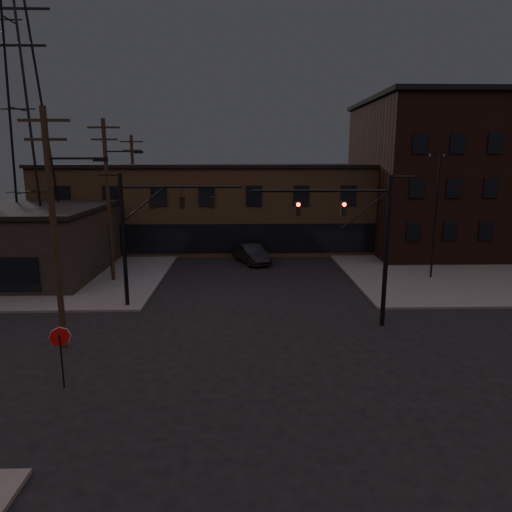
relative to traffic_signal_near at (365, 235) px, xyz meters
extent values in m
plane|color=black|center=(-5.36, -4.50, -4.93)|extent=(140.00, 140.00, 0.00)
cube|color=#474744|center=(16.64, 17.50, -4.86)|extent=(30.00, 30.00, 0.15)
cube|color=#474744|center=(-27.36, 17.50, -4.86)|extent=(30.00, 30.00, 0.15)
cube|color=brown|center=(-5.36, 23.50, -0.93)|extent=(40.00, 12.00, 8.00)
cube|color=black|center=(16.64, 21.50, 2.07)|extent=(22.00, 16.00, 14.00)
cylinder|color=black|center=(1.14, 0.00, -0.93)|extent=(0.24, 0.24, 8.00)
cylinder|color=black|center=(-2.36, 0.00, 2.27)|extent=(7.00, 0.14, 0.14)
cube|color=#FF140C|center=(-1.19, 0.00, 1.37)|extent=(0.28, 0.22, 0.70)
cube|color=#FF140C|center=(-3.52, 0.00, 1.37)|extent=(0.28, 0.22, 0.70)
cylinder|color=black|center=(-13.36, 3.50, -0.93)|extent=(0.24, 0.24, 8.00)
cylinder|color=black|center=(-9.86, 3.50, 2.27)|extent=(7.00, 0.14, 0.14)
cube|color=black|center=(-11.61, 3.50, 1.37)|extent=(0.28, 0.22, 0.70)
cube|color=black|center=(-9.86, 3.50, 1.37)|extent=(0.28, 0.22, 0.70)
cube|color=black|center=(-8.11, 3.50, 1.37)|extent=(0.28, 0.22, 0.70)
cylinder|color=black|center=(-13.36, -6.50, -3.83)|extent=(0.06, 0.06, 2.20)
cylinder|color=maroon|center=(-13.36, -6.48, -2.83)|extent=(0.72, 0.33, 0.76)
cylinder|color=black|center=(-14.86, -2.50, 0.57)|extent=(0.28, 0.28, 11.00)
cube|color=black|center=(-14.86, -2.50, 5.47)|extent=(2.20, 0.12, 0.12)
cube|color=black|center=(-14.86, -2.50, 4.67)|extent=(1.80, 0.12, 0.12)
cube|color=black|center=(-12.56, -2.50, 3.82)|extent=(0.60, 0.25, 0.18)
cylinder|color=black|center=(-15.86, 9.50, 0.82)|extent=(0.28, 0.28, 11.50)
cube|color=black|center=(-15.86, 9.50, 5.97)|extent=(2.20, 0.12, 0.12)
cube|color=black|center=(-15.86, 9.50, 5.17)|extent=(1.80, 0.12, 0.12)
cube|color=black|center=(-13.56, 9.50, 4.32)|extent=(0.60, 0.25, 0.18)
cylinder|color=black|center=(-16.86, 21.50, 0.57)|extent=(0.28, 0.28, 11.00)
cube|color=black|center=(-16.86, 21.50, 5.47)|extent=(2.20, 0.12, 0.12)
cube|color=black|center=(-16.86, 21.50, 4.67)|extent=(1.80, 0.12, 0.12)
cylinder|color=black|center=(7.64, 9.50, -0.43)|extent=(0.14, 0.14, 9.00)
cube|color=black|center=(7.14, 9.50, 4.12)|extent=(0.50, 0.28, 0.18)
cube|color=black|center=(8.14, 9.50, 4.12)|extent=(0.50, 0.28, 0.18)
cylinder|color=black|center=(13.64, 14.50, -0.43)|extent=(0.14, 0.14, 9.00)
cube|color=black|center=(13.14, 14.50, 4.12)|extent=(0.50, 0.28, 0.18)
cube|color=black|center=(14.14, 14.50, 4.12)|extent=(0.50, 0.28, 0.18)
imported|color=black|center=(6.99, 18.17, -4.10)|extent=(4.27, 2.64, 1.36)
imported|color=#B2B2B4|center=(13.23, 17.91, -4.03)|extent=(5.39, 2.60, 1.51)
imported|color=black|center=(-5.66, 15.33, -4.11)|extent=(3.46, 5.25, 1.63)
camera|label=1|loc=(-6.29, -23.09, 3.81)|focal=32.00mm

